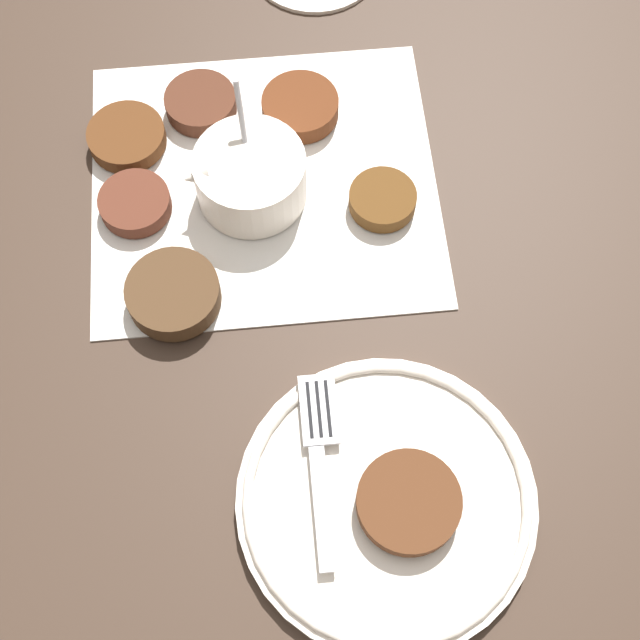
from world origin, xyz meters
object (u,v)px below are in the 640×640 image
at_px(serving_plate, 386,500).
at_px(fritter_on_plate, 409,502).
at_px(sauce_bowl, 250,178).
at_px(fork, 322,447).

bearing_deg(serving_plate, fritter_on_plate, 145.47).
height_order(sauce_bowl, fritter_on_plate, sauce_bowl).
distance_m(sauce_bowl, fork, 0.25).
height_order(fritter_on_plate, fork, fritter_on_plate).
bearing_deg(serving_plate, sauce_bowl, -83.02).
relative_size(sauce_bowl, fritter_on_plate, 1.35).
bearing_deg(fork, sauce_bowl, -90.21).
bearing_deg(fritter_on_plate, sauce_bowl, -80.78).
bearing_deg(fritter_on_plate, fork, -49.28).
relative_size(sauce_bowl, fork, 0.69).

